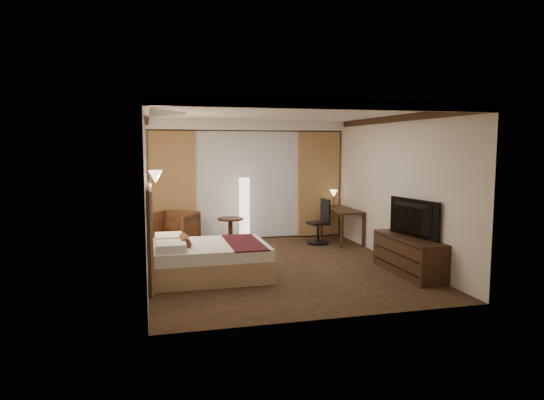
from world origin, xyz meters
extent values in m
cube|color=black|center=(0.00, 0.00, 0.00)|extent=(4.50, 5.50, 0.01)
cube|color=white|center=(0.00, 0.00, 2.70)|extent=(4.50, 5.50, 0.01)
cube|color=beige|center=(0.00, 2.75, 1.35)|extent=(4.50, 0.02, 2.70)
cube|color=beige|center=(-2.25, 0.00, 1.35)|extent=(0.02, 5.50, 2.70)
cube|color=beige|center=(2.25, 0.00, 1.35)|extent=(0.02, 5.50, 2.70)
cube|color=white|center=(0.00, 2.50, 2.60)|extent=(4.50, 0.50, 0.20)
cube|color=silver|center=(0.00, 2.67, 1.25)|extent=(2.48, 0.04, 2.45)
cube|color=#9F7B48|center=(-1.70, 2.61, 1.25)|extent=(1.00, 0.14, 2.45)
cube|color=#9F7B48|center=(1.70, 2.61, 1.25)|extent=(1.00, 0.14, 2.45)
imported|color=#4B2B16|center=(-1.72, 1.93, 0.43)|extent=(1.12, 1.10, 0.87)
imported|color=black|center=(1.97, -1.06, 0.97)|extent=(0.86, 1.26, 0.15)
camera|label=1|loc=(-2.20, -8.22, 2.14)|focal=32.00mm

